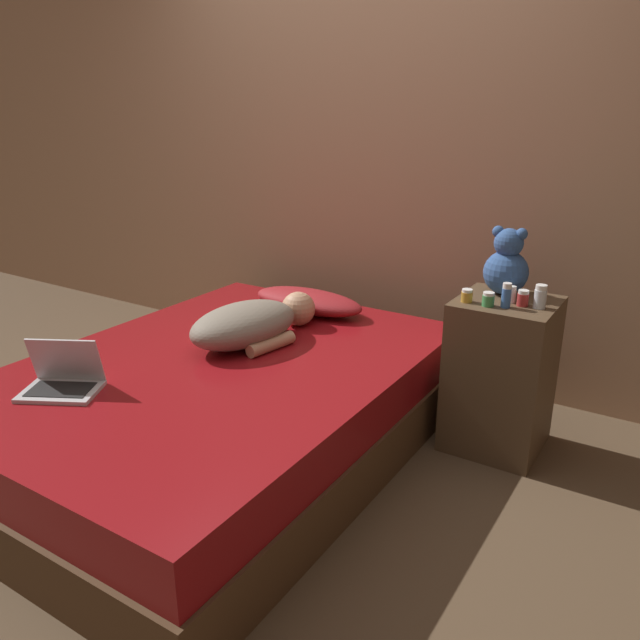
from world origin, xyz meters
TOP-DOWN VIEW (x-y plane):
  - ground_plane at (0.00, 0.00)m, footprint 12.00×12.00m
  - wall_back at (0.00, 1.30)m, footprint 8.00×0.06m
  - bed at (0.00, 0.00)m, footprint 1.50×2.05m
  - nightstand at (1.01, 0.71)m, footprint 0.41×0.41m
  - pillow at (-0.05, 0.77)m, footprint 0.64×0.27m
  - person_lying at (-0.03, 0.26)m, footprint 0.42×0.74m
  - laptop at (-0.32, -0.54)m, footprint 0.34×0.31m
  - teddy_bear at (0.97, 0.80)m, footprint 0.19×0.19m
  - bottle_blue at (1.03, 0.61)m, footprint 0.04×0.04m
  - bottle_red at (1.08, 0.67)m, footprint 0.05×0.05m
  - bottle_white at (1.03, 0.69)m, footprint 0.03×0.03m
  - bottle_green at (0.96, 0.59)m, footprint 0.05×0.05m
  - bottle_clear at (1.15, 0.68)m, footprint 0.05×0.05m
  - bottle_amber at (0.87, 0.60)m, footprint 0.05×0.05m

SIDE VIEW (x-z plane):
  - ground_plane at x=0.00m, z-range 0.00..0.00m
  - bed at x=0.00m, z-range 0.00..0.43m
  - nightstand at x=1.01m, z-range 0.00..0.69m
  - laptop at x=-0.32m, z-range 0.38..0.58m
  - pillow at x=-0.05m, z-range 0.43..0.55m
  - person_lying at x=-0.03m, z-range 0.43..0.62m
  - bottle_amber at x=0.87m, z-range 0.69..0.75m
  - bottle_green at x=0.96m, z-range 0.69..0.75m
  - bottle_red at x=1.08m, z-range 0.69..0.76m
  - bottle_white at x=1.03m, z-range 0.69..0.76m
  - bottle_clear at x=1.15m, z-range 0.69..0.79m
  - bottle_blue at x=1.03m, z-range 0.69..0.79m
  - teddy_bear at x=0.97m, z-range 0.67..0.97m
  - wall_back at x=0.00m, z-range 0.00..2.60m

